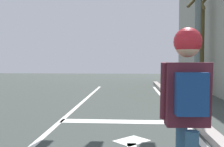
% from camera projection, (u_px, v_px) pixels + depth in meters
% --- Properties ---
extents(lane_line_center, '(0.12, 20.00, 0.01)m').
position_uv_depth(lane_line_center, '(39.00, 140.00, 5.00)').
color(lane_line_center, silver).
rests_on(lane_line_center, ground).
extents(lane_line_curbside, '(0.12, 20.00, 0.01)m').
position_uv_depth(lane_line_curbside, '(202.00, 143.00, 4.80)').
color(lane_line_curbside, silver).
rests_on(lane_line_curbside, ground).
extents(stop_bar, '(3.06, 0.40, 0.01)m').
position_uv_depth(stop_bar, '(125.00, 122.00, 6.49)').
color(stop_bar, silver).
rests_on(stop_bar, ground).
extents(lane_arrow_head, '(0.71, 0.71, 0.01)m').
position_uv_depth(lane_arrow_head, '(132.00, 141.00, 4.96)').
color(lane_arrow_head, silver).
rests_on(lane_arrow_head, ground).
extents(curb_strip, '(0.24, 24.00, 0.14)m').
position_uv_depth(curb_strip, '(217.00, 140.00, 4.78)').
color(curb_strip, '#A59993').
rests_on(curb_strip, ground).
extents(skater, '(0.46, 0.62, 1.67)m').
position_uv_depth(skater, '(187.00, 97.00, 2.41)').
color(skater, '#2C516F').
rests_on(skater, skateboard).
extents(roadside_tree, '(1.16, 1.07, 4.71)m').
position_uv_depth(roadside_tree, '(200.00, 45.00, 11.53)').
color(roadside_tree, brown).
rests_on(roadside_tree, ground).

